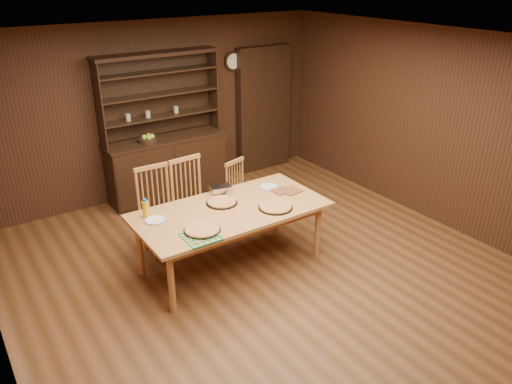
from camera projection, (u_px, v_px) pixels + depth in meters
floor at (271, 277)px, 5.76m from camera, size 6.00×6.00×0.00m
room_shell at (272, 148)px, 5.11m from camera, size 6.00×6.00×6.00m
china_hutch at (166, 159)px, 7.59m from camera, size 1.84×0.52×2.17m
doorway at (263, 109)px, 8.48m from camera, size 1.00×0.18×2.10m
wall_clock at (233, 61)px, 7.89m from camera, size 0.30×0.05×0.30m
dining_table at (231, 214)px, 5.72m from camera, size 2.20×1.10×0.75m
chair_left at (157, 207)px, 6.09m from camera, size 0.46×0.44×1.11m
chair_center at (191, 198)px, 6.30m from camera, size 0.49×0.47×1.12m
chair_right at (240, 192)px, 6.76m from camera, size 0.47×0.46×0.92m
pizza_left at (202, 229)px, 5.21m from camera, size 0.39×0.39×0.04m
pizza_right at (276, 207)px, 5.70m from camera, size 0.40×0.40×0.04m
pizza_center at (222, 202)px, 5.82m from camera, size 0.37×0.37×0.04m
cooling_rack at (201, 236)px, 5.10m from camera, size 0.43×0.43×0.02m
plate_left at (155, 220)px, 5.42m from camera, size 0.23×0.23×0.02m
plate_right at (269, 187)px, 6.23m from camera, size 0.24×0.24×0.02m
foil_dish at (221, 190)px, 6.06m from camera, size 0.28×0.23×0.10m
juice_bottle at (145, 209)px, 5.47m from camera, size 0.07×0.07×0.22m
pot_holder_a at (291, 191)px, 6.13m from camera, size 0.23×0.23×0.02m
pot_holder_b at (281, 191)px, 6.13m from camera, size 0.20×0.20×0.02m
fruit_bowl at (148, 139)px, 7.24m from camera, size 0.28×0.28×0.12m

